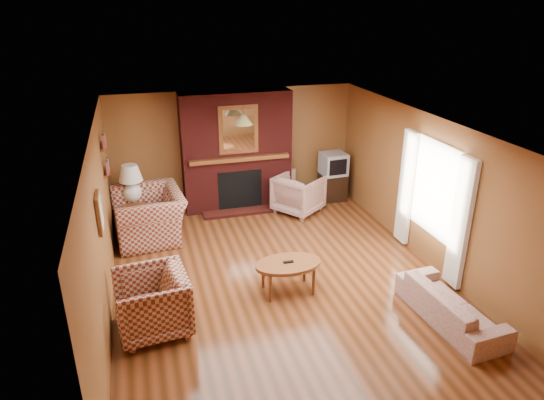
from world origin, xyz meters
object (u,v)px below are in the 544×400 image
object	(u,v)px
floral_armchair	(299,194)
table_lamp	(131,181)
floral_sofa	(451,305)
side_table	(135,215)
fireplace	(237,152)
tv_stand	(332,186)
plaid_armchair	(152,303)
plaid_loveseat	(149,215)
crt_tv	(334,164)
coffee_table	(288,266)

from	to	relation	value
floral_armchair	table_lamp	size ratio (longest dim) A/B	1.20
floral_sofa	side_table	distance (m)	5.75
fireplace	floral_armchair	world-z (taller)	fireplace
floral_sofa	tv_stand	distance (m)	4.48
floral_armchair	plaid_armchair	bearing A→B (deg)	98.88
side_table	floral_armchair	bearing A→B (deg)	-1.71
floral_sofa	table_lamp	distance (m)	5.79
floral_armchair	plaid_loveseat	bearing A→B (deg)	60.29
table_lamp	crt_tv	size ratio (longest dim) A/B	1.35
plaid_armchair	crt_tv	world-z (taller)	crt_tv
plaid_armchair	table_lamp	bearing A→B (deg)	177.26
floral_sofa	floral_armchair	distance (m)	4.11
plaid_loveseat	table_lamp	bearing A→B (deg)	-156.94
floral_armchair	side_table	distance (m)	3.23
floral_armchair	coffee_table	world-z (taller)	floral_armchair
fireplace	floral_sofa	bearing A→B (deg)	-67.83
plaid_armchair	tv_stand	size ratio (longest dim) A/B	1.61
floral_sofa	floral_armchair	xyz separation A→B (m)	(-0.78, 4.03, 0.15)
floral_armchair	tv_stand	bearing A→B (deg)	-100.95
fireplace	crt_tv	size ratio (longest dim) A/B	4.55
floral_armchair	side_table	size ratio (longest dim) A/B	1.54
coffee_table	side_table	distance (m)	3.55
side_table	tv_stand	distance (m)	4.16
plaid_armchair	floral_sofa	world-z (taller)	plaid_armchair
crt_tv	plaid_armchair	bearing A→B (deg)	-138.22
floral_sofa	coffee_table	xyz separation A→B (m)	(-1.88, 1.29, 0.19)
fireplace	floral_armchair	distance (m)	1.51
plaid_loveseat	floral_armchair	xyz separation A→B (m)	(2.97, 0.36, -0.05)
fireplace	plaid_loveseat	xyz separation A→B (m)	(-1.85, -0.99, -0.74)
plaid_loveseat	coffee_table	size ratio (longest dim) A/B	1.38
crt_tv	coffee_table	bearing A→B (deg)	-122.50
fireplace	coffee_table	size ratio (longest dim) A/B	2.43
plaid_loveseat	coffee_table	distance (m)	3.03
tv_stand	crt_tv	distance (m)	0.52
floral_sofa	tv_stand	bearing A→B (deg)	-5.75
tv_stand	crt_tv	xyz separation A→B (m)	(0.00, -0.01, 0.52)
fireplace	table_lamp	bearing A→B (deg)	-165.71
fireplace	table_lamp	distance (m)	2.18
coffee_table	tv_stand	bearing A→B (deg)	57.55
plaid_loveseat	table_lamp	xyz separation A→B (m)	(-0.25, 0.46, 0.51)
coffee_table	tv_stand	xyz separation A→B (m)	(2.03, 3.19, -0.14)
plaid_armchair	floral_armchair	world-z (taller)	plaid_armchair
plaid_armchair	floral_armchair	bearing A→B (deg)	130.15
table_lamp	coffee_table	bearing A→B (deg)	-53.19
floral_sofa	floral_armchair	bearing A→B (deg)	7.07
coffee_table	table_lamp	size ratio (longest dim) A/B	1.39
plaid_armchair	plaid_loveseat	bearing A→B (deg)	172.53
table_lamp	tv_stand	distance (m)	4.22
fireplace	floral_sofa	size ratio (longest dim) A/B	1.44
plaid_armchair	crt_tv	distance (m)	5.38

